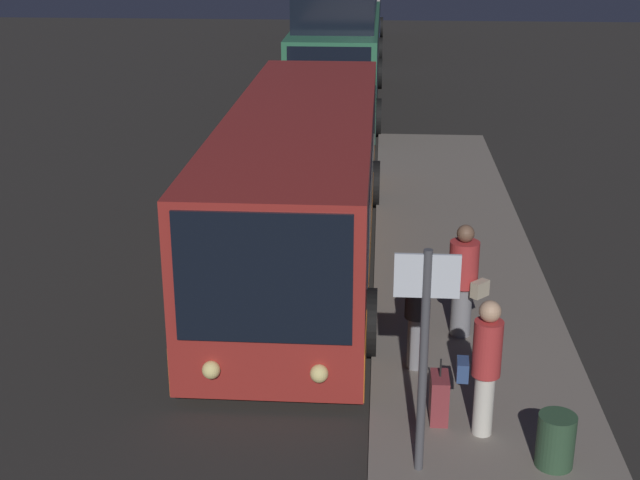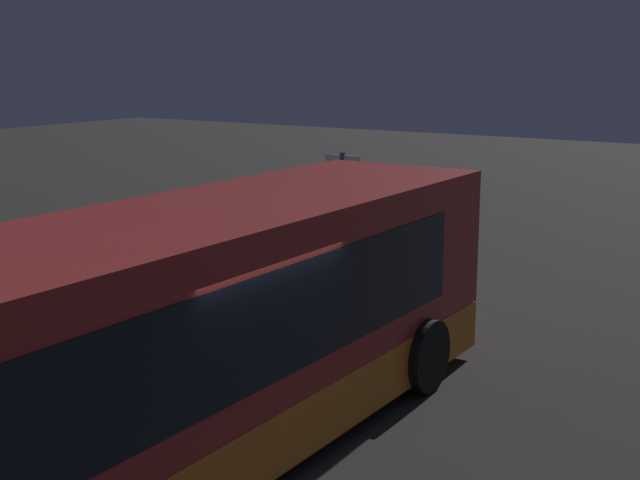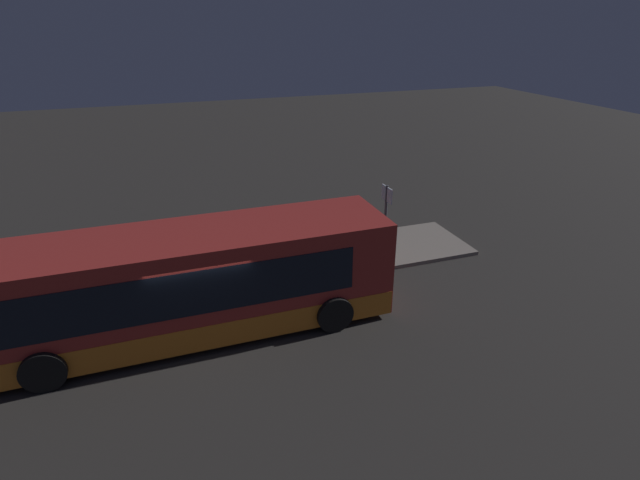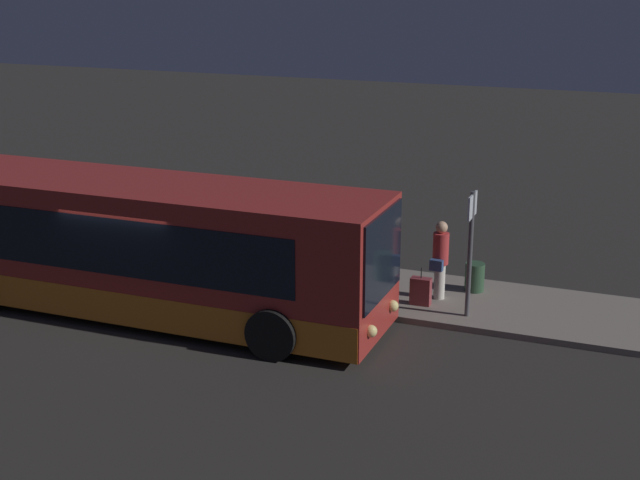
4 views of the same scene
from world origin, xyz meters
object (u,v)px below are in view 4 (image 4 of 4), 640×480
passenger_waiting (324,245)px  passenger_with_bags (358,260)px  suitcase (421,291)px  trash_bin (475,277)px  passenger_boarding (440,257)px  bus_lead (136,247)px  sign_post (471,238)px

passenger_waiting → passenger_with_bags: (1.07, -0.72, -0.01)m
suitcase → trash_bin: 1.57m
passenger_boarding → trash_bin: passenger_boarding is taller
passenger_waiting → passenger_boarding: bearing=44.4°
bus_lead → suitcase: size_ratio=13.10×
bus_lead → passenger_waiting: size_ratio=6.33×
passenger_boarding → sign_post: sign_post is taller
passenger_boarding → suitcase: size_ratio=2.09×
passenger_boarding → passenger_waiting: (-2.72, -0.03, -0.04)m
trash_bin → passenger_boarding: bearing=-128.9°
trash_bin → suitcase: bearing=-125.4°
passenger_with_bags → bus_lead: bearing=115.7°
suitcase → bus_lead: bearing=-158.9°
suitcase → trash_bin: size_ratio=1.30×
passenger_waiting → suitcase: bearing=32.9°
passenger_with_bags → suitcase: passenger_with_bags is taller
passenger_waiting → suitcase: 2.56m
passenger_waiting → passenger_with_bags: passenger_waiting is taller
passenger_boarding → sign_post: (0.81, -0.78, 0.74)m
passenger_waiting → trash_bin: bearing=57.3°
passenger_boarding → trash_bin: 1.19m
bus_lead → passenger_waiting: bus_lead is taller
passenger_boarding → trash_bin: (0.63, 0.78, -0.64)m
passenger_with_bags → passenger_waiting: bearing=57.5°
passenger_boarding → passenger_waiting: size_ratio=1.01×
bus_lead → suitcase: bus_lead is taller
trash_bin → passenger_waiting: bearing=-166.4°
suitcase → sign_post: (1.09, -0.28, 1.40)m
passenger_waiting → passenger_with_bags: size_ratio=1.03×
passenger_boarding → passenger_with_bags: (-1.65, -0.74, -0.05)m
sign_post → trash_bin: bearing=96.5°
passenger_boarding → trash_bin: bearing=-125.5°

